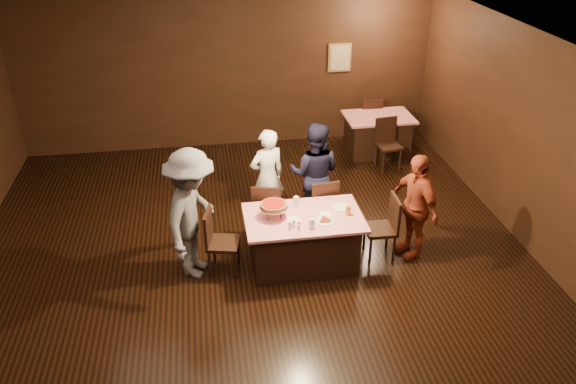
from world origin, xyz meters
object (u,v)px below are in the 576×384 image
object	(u,v)px
chair_far_right	(320,205)
diner_white_jacket	(267,177)
chair_end_left	(223,242)
chair_end_right	(380,228)
glass_front_left	(312,224)
plate_empty	(341,207)
diner_red_shirt	(415,206)
chair_back_near	(389,145)
pizza_stand	(274,206)
glass_back	(296,201)
main_table	(303,240)
glass_amber	(348,210)
chair_far_left	(268,210)
diner_grey_knit	(192,214)
diner_navy_hoodie	(315,174)
chair_back_far	(369,119)
back_table	(377,135)

from	to	relation	value
chair_far_right	diner_white_jacket	xyz separation A→B (m)	(-0.74, 0.47, 0.30)
chair_end_left	chair_end_right	distance (m)	2.20
chair_end_right	glass_front_left	distance (m)	1.15
chair_end_left	plate_empty	distance (m)	1.68
diner_white_jacket	diner_red_shirt	world-z (taller)	diner_red_shirt
chair_end_left	chair_back_near	bearing A→B (deg)	-37.36
diner_red_shirt	pizza_stand	world-z (taller)	diner_red_shirt
diner_white_jacket	chair_far_right	bearing A→B (deg)	127.78
glass_front_left	glass_back	distance (m)	0.61
main_table	glass_front_left	bearing A→B (deg)	-80.54
chair_back_near	glass_back	distance (m)	3.25
plate_empty	glass_amber	size ratio (longest dim) A/B	1.79
chair_far_right	chair_back_near	world-z (taller)	same
chair_far_left	chair_end_right	xyz separation A→B (m)	(1.50, -0.75, 0.00)
chair_back_near	diner_grey_knit	size ratio (longest dim) A/B	0.52
chair_far_left	diner_navy_hoodie	distance (m)	0.93
chair_back_far	diner_red_shirt	xyz separation A→B (m)	(-0.53, -3.99, 0.31)
glass_front_left	chair_end_right	bearing A→B (deg)	15.95
diner_white_jacket	plate_empty	world-z (taller)	diner_white_jacket
glass_amber	diner_white_jacket	bearing A→B (deg)	126.47
glass_amber	glass_back	world-z (taller)	same
chair_end_right	pizza_stand	xyz separation A→B (m)	(-1.50, 0.05, 0.48)
diner_grey_knit	back_table	bearing A→B (deg)	-25.18
main_table	chair_far_right	bearing A→B (deg)	61.93
plate_empty	glass_back	world-z (taller)	glass_back
diner_navy_hoodie	plate_empty	world-z (taller)	diner_navy_hoodie
diner_white_jacket	back_table	bearing A→B (deg)	-158.02
diner_red_shirt	glass_back	xyz separation A→B (m)	(-1.63, 0.29, 0.06)
chair_far_right	pizza_stand	xyz separation A→B (m)	(-0.80, -0.70, 0.48)
pizza_stand	glass_back	xyz separation A→B (m)	(0.35, 0.25, -0.11)
back_table	diner_grey_knit	xyz separation A→B (m)	(-3.58, -3.36, 0.53)
chair_far_left	diner_white_jacket	distance (m)	0.56
chair_far_left	diner_red_shirt	xyz separation A→B (m)	(1.98, -0.74, 0.31)
chair_end_right	plate_empty	bearing A→B (deg)	-103.37
diner_white_jacket	glass_front_left	size ratio (longest dim) A/B	11.09
glass_amber	main_table	bearing A→B (deg)	175.24
chair_end_right	glass_front_left	world-z (taller)	chair_end_right
back_table	plate_empty	distance (m)	3.63
main_table	diner_white_jacket	xyz separation A→B (m)	(-0.34, 1.22, 0.39)
glass_amber	chair_far_left	bearing A→B (deg)	141.34
chair_back_near	diner_grey_knit	distance (m)	4.48
diner_white_jacket	glass_amber	bearing A→B (deg)	106.72
chair_end_right	pizza_stand	bearing A→B (deg)	-90.03
chair_back_far	glass_back	distance (m)	4.30
diner_navy_hoodie	diner_grey_knit	bearing A→B (deg)	50.01
back_table	glass_back	bearing A→B (deg)	-124.82
chair_back_far	back_table	bearing A→B (deg)	92.47
chair_end_left	diner_white_jacket	bearing A→B (deg)	-19.42
diner_grey_knit	glass_front_left	distance (m)	1.57
chair_far_right	chair_back_near	distance (m)	2.59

